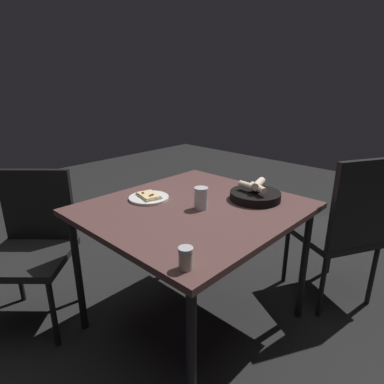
{
  "coord_description": "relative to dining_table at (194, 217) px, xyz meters",
  "views": [
    {
      "loc": [
        -1.17,
        -1.09,
        1.38
      ],
      "look_at": [
        0.02,
        0.03,
        0.81
      ],
      "focal_mm": 30.52,
      "sensor_mm": 36.0,
      "label": 1
    }
  ],
  "objects": [
    {
      "name": "chair_near",
      "position": [
        -0.57,
        0.74,
        -0.17
      ],
      "size": [
        0.62,
        0.62,
        0.89
      ],
      "color": "black",
      "rests_on": "ground"
    },
    {
      "name": "bread_basket",
      "position": [
        0.3,
        -0.18,
        0.09
      ],
      "size": [
        0.28,
        0.28,
        0.11
      ],
      "color": "black",
      "rests_on": "dining_table"
    },
    {
      "name": "chair_far",
      "position": [
        0.78,
        -0.53,
        -0.14
      ],
      "size": [
        0.6,
        0.6,
        0.97
      ],
      "color": "black",
      "rests_on": "ground"
    },
    {
      "name": "pepper_shaker",
      "position": [
        -0.46,
        -0.39,
        0.1
      ],
      "size": [
        0.05,
        0.05,
        0.08
      ],
      "color": "#BFB299",
      "rests_on": "dining_table"
    },
    {
      "name": "ground",
      "position": [
        0.0,
        0.0,
        -0.68
      ],
      "size": [
        8.0,
        8.0,
        0.0
      ],
      "primitive_type": "plane",
      "color": "black"
    },
    {
      "name": "dining_table",
      "position": [
        0.0,
        0.0,
        0.0
      ],
      "size": [
        1.07,
        0.98,
        0.74
      ],
      "color": "#523432",
      "rests_on": "ground"
    },
    {
      "name": "beer_glass",
      "position": [
        -0.0,
        -0.05,
        0.11
      ],
      "size": [
        0.07,
        0.07,
        0.11
      ],
      "color": "silver",
      "rests_on": "dining_table"
    },
    {
      "name": "pizza_plate",
      "position": [
        -0.1,
        0.26,
        0.07
      ],
      "size": [
        0.22,
        0.22,
        0.04
      ],
      "color": "white",
      "rests_on": "dining_table"
    }
  ]
}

